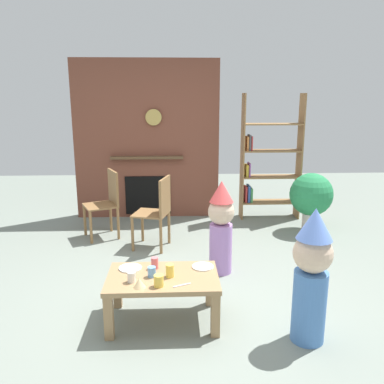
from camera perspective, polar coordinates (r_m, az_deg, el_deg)
The scene contains 18 objects.
ground_plane at distance 4.01m, azimuth -1.94°, elevation -14.01°, with size 12.00×12.00×0.00m, color gray.
brick_fireplace_feature at distance 6.20m, azimuth -6.44°, elevation 7.33°, with size 2.20×0.28×2.40m.
bookshelf at distance 6.20m, azimuth 10.60°, elevation 4.14°, with size 0.90×0.28×1.90m.
coffee_table at distance 3.41m, azimuth -4.19°, elevation -12.94°, with size 0.92×0.58×0.41m.
paper_cup_near_left at distance 3.35m, azimuth -5.77°, elevation -11.29°, with size 0.07×0.07×0.09m, color #669EE0.
paper_cup_near_right at distance 3.19m, azimuth -4.78°, elevation -12.54°, with size 0.08×0.08×0.09m, color #F2CC4C.
paper_cup_center at distance 3.28m, azimuth -8.64°, elevation -11.93°, with size 0.07×0.07×0.09m, color silver.
paper_cup_far_left at distance 3.33m, azimuth -3.18°, elevation -11.18°, with size 0.07×0.07×0.11m, color #F2CC4C.
paper_cup_far_right at distance 3.49m, azimuth -5.36°, elevation -10.09°, with size 0.06×0.06×0.10m, color #E5666B.
paper_plate_front at distance 3.52m, azimuth 1.56°, elevation -10.62°, with size 0.19×0.19×0.01m, color white.
paper_plate_rear at distance 3.53m, azimuth -8.83°, elevation -10.70°, with size 0.20×0.20×0.01m, color white.
birthday_cake_slice at distance 3.19m, azimuth -7.54°, elevation -12.77°, with size 0.10×0.10×0.07m, color #EAC68C.
table_fork at distance 3.21m, azimuth -1.44°, elevation -13.17°, with size 0.15×0.02×0.01m, color silver.
child_with_cone_hat at distance 3.18m, azimuth 16.72°, elevation -10.99°, with size 0.30×0.30×1.07m.
child_in_pink at distance 4.23m, azimuth 4.17°, elevation -4.73°, with size 0.28×0.28×1.01m.
dining_chair_left at distance 5.43m, azimuth -12.07°, elevation -1.08°, with size 0.53×0.53×0.90m.
dining_chair_middle at distance 4.92m, azimuth -4.91°, elevation -2.36°, with size 0.49×0.49×0.90m.
potted_plant_tall at distance 5.76m, azimuth 16.67°, elevation -0.52°, with size 0.59×0.59×0.83m.
Camera 1 is at (-0.03, -3.56, 1.85)m, focal length 37.29 mm.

